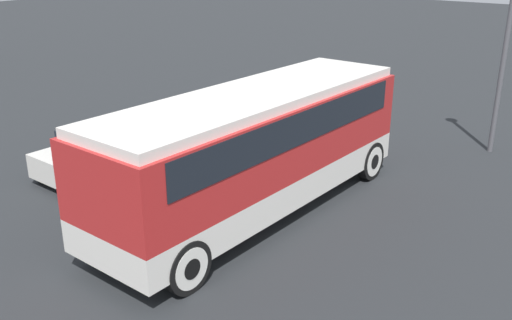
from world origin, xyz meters
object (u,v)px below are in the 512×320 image
object	(u,v)px
lamp_post	(506,42)
parked_car_near	(112,148)
tour_bus	(258,141)
parked_car_mid	(213,114)

from	to	relation	value
lamp_post	parked_car_near	bearing A→B (deg)	136.71
tour_bus	lamp_post	size ratio (longest dim) A/B	1.73
parked_car_near	tour_bus	bearing A→B (deg)	-84.12
parked_car_mid	tour_bus	bearing A→B (deg)	-127.44
tour_bus	parked_car_mid	bearing A→B (deg)	52.56
tour_bus	lamp_post	xyz separation A→B (m)	(8.25, -3.14, 1.68)
parked_car_near	parked_car_mid	distance (m)	4.66
parked_car_mid	lamp_post	size ratio (longest dim) A/B	0.84
tour_bus	parked_car_near	distance (m)	5.29
parked_car_mid	parked_car_near	bearing A→B (deg)	-176.85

